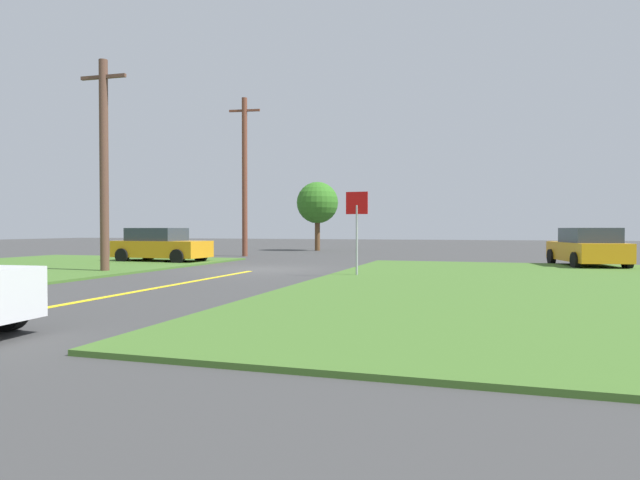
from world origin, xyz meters
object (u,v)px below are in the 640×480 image
object	(u,v)px
car_on_crossroad	(587,248)
utility_pole_mid	(245,175)
stop_sign	(357,217)
oak_tree_left	(317,203)
parked_car_near_building	(161,245)
utility_pole_near	(104,164)

from	to	relation	value
car_on_crossroad	utility_pole_mid	size ratio (longest dim) A/B	0.52
stop_sign	utility_pole_mid	world-z (taller)	utility_pole_mid
utility_pole_mid	oak_tree_left	size ratio (longest dim) A/B	1.83
car_on_crossroad	parked_car_near_building	xyz separation A→B (m)	(-18.58, -2.56, -0.00)
car_on_crossroad	parked_car_near_building	bearing A→B (deg)	87.31
car_on_crossroad	utility_pole_mid	world-z (taller)	utility_pole_mid
utility_pole_mid	oak_tree_left	world-z (taller)	utility_pole_mid
stop_sign	oak_tree_left	distance (m)	21.67
stop_sign	oak_tree_left	xyz separation A→B (m)	(-7.67, 20.22, 1.49)
stop_sign	oak_tree_left	world-z (taller)	oak_tree_left
stop_sign	oak_tree_left	bearing A→B (deg)	-67.74
stop_sign	parked_car_near_building	world-z (taller)	stop_sign
car_on_crossroad	parked_car_near_building	size ratio (longest dim) A/B	1.04
oak_tree_left	utility_pole_near	bearing A→B (deg)	-93.85
stop_sign	utility_pole_mid	xyz separation A→B (m)	(-9.27, 11.33, 2.70)
utility_pole_mid	oak_tree_left	distance (m)	9.11
utility_pole_near	utility_pole_mid	xyz separation A→B (m)	(-0.18, 12.22, 0.73)
car_on_crossroad	oak_tree_left	size ratio (longest dim) A/B	0.95
utility_pole_mid	oak_tree_left	xyz separation A→B (m)	(1.60, 8.89, -1.21)
car_on_crossroad	oak_tree_left	bearing A→B (deg)	40.18
utility_pole_near	utility_pole_mid	world-z (taller)	utility_pole_mid
stop_sign	utility_pole_near	size ratio (longest dim) A/B	0.37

